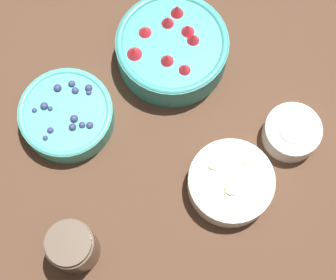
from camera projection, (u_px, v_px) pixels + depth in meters
name	position (u px, v px, depth m)	size (l,w,h in m)	color
ground_plane	(175.00, 168.00, 1.07)	(4.00, 4.00, 0.00)	#4C3323
bowl_strawberries	(172.00, 48.00, 1.10)	(0.22, 0.22, 0.09)	teal
bowl_blueberries	(67.00, 115.00, 1.07)	(0.18, 0.18, 0.06)	#47AD9E
bowl_bananas	(231.00, 183.00, 1.03)	(0.16, 0.16, 0.05)	silver
bowl_cream	(292.00, 132.00, 1.06)	(0.11, 0.11, 0.06)	silver
jar_chocolate	(73.00, 247.00, 0.98)	(0.08, 0.08, 0.11)	brown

